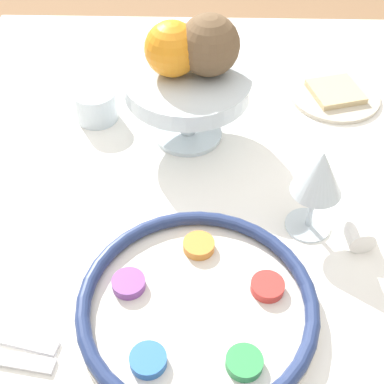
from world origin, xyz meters
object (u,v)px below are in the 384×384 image
Objects in this scene: seder_plate at (197,305)px; wine_glass at (319,174)px; orange_fruit at (172,49)px; bread_plate at (335,95)px; napkin_roll at (343,197)px; coconut at (209,45)px; cup_near at (96,105)px; fruit_stand at (188,91)px.

wine_glass reaches higher than seder_plate.
bread_plate is at bearing -70.37° from orange_fruit.
wine_glass is 0.11m from napkin_roll.
coconut reaches higher than wine_glass.
seder_plate is 4.10× the size of cup_near.
coconut is at bearing 34.16° from wine_glass.
wine_glass is 0.75× the size of napkin_roll.
fruit_stand is 1.23× the size of bread_plate.
wine_glass is 0.32m from orange_fruit.
cup_near is at bearing 25.29° from seder_plate.
cup_near reaches higher than bread_plate.
coconut reaches higher than napkin_roll.
coconut reaches higher than cup_near.
seder_plate is at bearing 152.14° from bread_plate.
fruit_stand is at bearing 41.89° from wine_glass.
napkin_roll is at bearing -53.58° from wine_glass.
wine_glass is at bearing -145.84° from coconut.
orange_fruit is at bearing 7.40° from seder_plate.
orange_fruit is at bearing -102.61° from cup_near.
bread_plate is at bearing -7.14° from napkin_roll.
fruit_stand is at bearing 113.60° from bread_plate.
wine_glass is 0.29m from coconut.
orange_fruit reaches higher than wine_glass.
cup_near is (-0.08, 0.46, 0.02)m from bread_plate.
coconut is 0.25m from cup_near.
orange_fruit is 0.37m from bread_plate.
napkin_roll is 0.47m from cup_near.
wine_glass is 1.92× the size of cup_near.
orange_fruit reaches higher than bread_plate.
fruit_stand is at bearing 117.64° from coconut.
fruit_stand is 0.19m from cup_near.
wine_glass is at bearing -125.50° from cup_near.
orange_fruit is 0.90× the size of coconut.
wine_glass is 0.29m from fruit_stand.
cup_near is at bearing 74.87° from fruit_stand.
orange_fruit is (0.38, 0.05, 0.15)m from seder_plate.
orange_fruit is 0.21m from cup_near.
orange_fruit is at bearing 61.72° from fruit_stand.
coconut is (0.23, 0.16, 0.07)m from wine_glass.
napkin_roll is 2.55× the size of cup_near.
orange_fruit is 0.36m from napkin_roll.
orange_fruit is (0.23, 0.22, 0.06)m from wine_glass.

